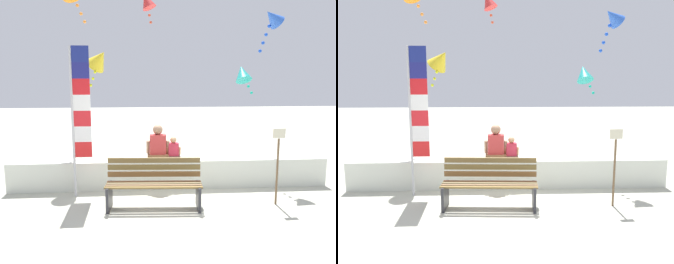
{
  "view_description": "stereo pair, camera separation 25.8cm",
  "coord_description": "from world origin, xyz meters",
  "views": [
    {
      "loc": [
        -0.61,
        -6.48,
        2.42
      ],
      "look_at": [
        -0.05,
        0.84,
        1.22
      ],
      "focal_mm": 36.99,
      "sensor_mm": 36.0,
      "label": 1
    },
    {
      "loc": [
        -0.35,
        -6.5,
        2.42
      ],
      "look_at": [
        -0.05,
        0.84,
        1.22
      ],
      "focal_mm": 36.99,
      "sensor_mm": 36.0,
      "label": 2
    }
  ],
  "objects": [
    {
      "name": "kite_blue",
      "position": [
        2.37,
        1.47,
        3.7
      ],
      "size": [
        0.62,
        0.68,
        1.02
      ],
      "color": "blue"
    },
    {
      "name": "kite_red",
      "position": [
        -0.43,
        3.58,
        4.46
      ],
      "size": [
        0.63,
        0.6,
        0.85
      ],
      "color": "red"
    },
    {
      "name": "sign_post",
      "position": [
        1.91,
        -0.39,
        0.85
      ],
      "size": [
        0.24,
        0.04,
        1.46
      ],
      "color": "brown",
      "rests_on": "ground"
    },
    {
      "name": "flag_banner",
      "position": [
        -1.85,
        0.34,
        1.74
      ],
      "size": [
        0.38,
        0.05,
        2.98
      ],
      "color": "#B7B7BC",
      "rests_on": "ground"
    },
    {
      "name": "ground_plane",
      "position": [
        0.0,
        0.0,
        0.0
      ],
      "size": [
        40.0,
        40.0,
        0.0
      ],
      "primitive_type": "plane",
      "color": "#AFAF9C"
    },
    {
      "name": "kite_yellow",
      "position": [
        -1.79,
        3.59,
        2.87
      ],
      "size": [
        0.97,
        0.91,
        1.15
      ],
      "color": "yellow"
    },
    {
      "name": "person_adult",
      "position": [
        -0.27,
        0.85,
        0.91
      ],
      "size": [
        0.5,
        0.36,
        0.76
      ],
      "color": "brown",
      "rests_on": "seawall_ledge"
    },
    {
      "name": "kite_teal",
      "position": [
        2.19,
        3.06,
        2.47
      ],
      "size": [
        0.61,
        0.68,
        0.88
      ],
      "color": "teal"
    },
    {
      "name": "person_child",
      "position": [
        0.07,
        0.85,
        0.81
      ],
      "size": [
        0.32,
        0.24,
        0.49
      ],
      "color": "brown",
      "rests_on": "seawall_ledge"
    },
    {
      "name": "park_bench",
      "position": [
        -0.4,
        -0.32,
        0.42
      ],
      "size": [
        1.79,
        0.71,
        0.88
      ],
      "color": "brown",
      "rests_on": "ground"
    },
    {
      "name": "seawall_ledge",
      "position": [
        0.0,
        0.84,
        0.31
      ],
      "size": [
        6.86,
        0.48,
        0.62
      ],
      "primitive_type": "cube",
      "color": "silver",
      "rests_on": "ground"
    }
  ]
}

